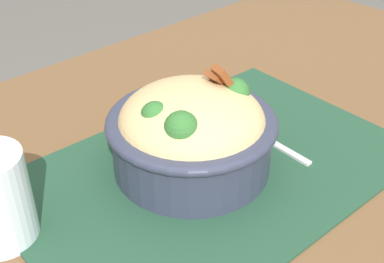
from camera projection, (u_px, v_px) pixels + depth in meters
The scene contains 4 objects.
table at pixel (212, 221), 0.62m from camera, with size 1.34×0.81×0.71m.
placemat at pixel (212, 169), 0.61m from camera, with size 0.47×0.31×0.00m, color #1E422D.
bowl at pixel (192, 130), 0.58m from camera, with size 0.24×0.24×0.13m.
fork at pixel (268, 140), 0.65m from camera, with size 0.02×0.12×0.00m.
Camera 1 is at (-0.33, -0.32, 1.09)m, focal length 46.98 mm.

